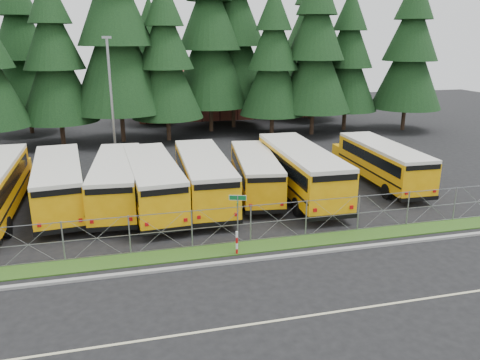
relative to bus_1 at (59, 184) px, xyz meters
name	(u,v)px	position (x,y,z in m)	size (l,w,h in m)	color
ground	(264,232)	(10.95, -6.64, -1.51)	(120.00, 120.00, 0.00)	black
curb	(282,256)	(10.95, -9.74, -1.45)	(50.00, 0.25, 0.12)	gray
grass_verge	(273,245)	(10.95, -8.34, -1.48)	(50.00, 1.40, 0.06)	#244814
road_lane_line	(325,313)	(10.95, -14.64, -1.50)	(50.00, 0.12, 0.01)	beige
chainlink_fence	(269,222)	(10.95, -7.64, -0.51)	(44.00, 0.10, 2.00)	gray
brick_building	(220,92)	(16.95, 33.36, 1.49)	(22.00, 10.00, 6.00)	brown
bus_1	(59,184)	(0.00, 0.00, 0.00)	(2.71, 11.49, 3.01)	orange
bus_2	(118,182)	(3.42, -0.34, -0.02)	(2.67, 11.33, 2.97)	orange
bus_3	(152,183)	(5.48, -1.20, 0.01)	(2.73, 11.56, 3.03)	orange
bus_4	(203,178)	(8.66, -0.94, 0.03)	(2.76, 11.69, 3.06)	orange
bus_5	(255,174)	(12.24, -0.26, -0.13)	(2.48, 10.50, 2.75)	orange
bus_6	(298,172)	(14.94, -1.25, 0.12)	(2.93, 12.41, 3.25)	orange
bus_east	(380,164)	(21.51, -0.19, -0.05)	(2.62, 11.11, 2.91)	orange
street_sign	(238,210)	(9.10, -8.31, 0.53)	(0.80, 0.53, 2.81)	gray
striped_bollard	(237,243)	(8.91, -8.92, -0.91)	(0.11, 0.11, 1.20)	#B20C0C
light_standard	(111,98)	(3.25, 9.18, 4.00)	(0.70, 0.35, 10.14)	gray
conifer_2	(54,61)	(-1.76, 18.49, 6.48)	(7.22, 7.22, 15.97)	black
conifer_3	(116,35)	(3.91, 18.83, 8.77)	(9.29, 9.29, 20.55)	black
conifer_4	(166,61)	(8.43, 18.40, 6.36)	(7.12, 7.12, 15.74)	black
conifer_5	(210,41)	(13.51, 22.06, 8.21)	(8.79, 8.79, 19.43)	black
conifer_6	(273,62)	(19.36, 18.19, 6.11)	(6.89, 6.89, 15.23)	black
conifer_7	(315,51)	(23.71, 17.67, 7.17)	(7.84, 7.84, 17.35)	black
conifer_8	(348,60)	(28.30, 19.30, 6.13)	(6.91, 6.91, 15.28)	black
conifer_9	(410,53)	(34.75, 17.58, 6.93)	(7.63, 7.63, 16.87)	black
conifer_10	(22,51)	(-5.79, 25.79, 7.15)	(7.83, 7.83, 17.32)	black
conifer_11	(152,62)	(7.72, 28.46, 5.78)	(6.59, 6.59, 14.57)	black
conifer_12	(233,37)	(16.53, 23.98, 8.61)	(9.14, 9.14, 20.22)	black
conifer_13	(313,39)	(27.41, 27.25, 8.31)	(8.88, 8.88, 19.64)	black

